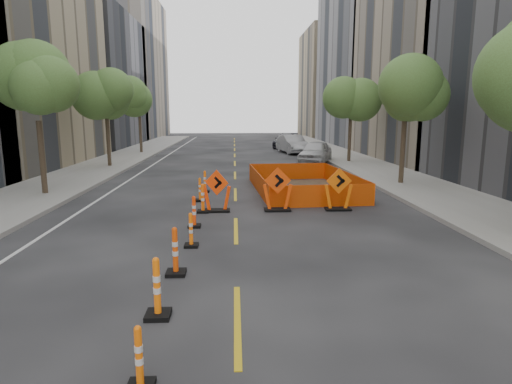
{
  "coord_description": "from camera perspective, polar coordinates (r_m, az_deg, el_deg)",
  "views": [
    {
      "loc": [
        -0.03,
        -9.01,
        3.63
      ],
      "look_at": [
        0.66,
        4.61,
        1.1
      ],
      "focal_mm": 30.0,
      "sensor_mm": 36.0,
      "label": 1
    }
  ],
  "objects": [
    {
      "name": "tree_l_b",
      "position": [
        20.79,
        -27.27,
        11.84
      ],
      "size": [
        2.8,
        2.8,
        5.95
      ],
      "color": "#382B1E",
      "rests_on": "ground"
    },
    {
      "name": "tree_r_b",
      "position": [
        22.66,
        19.39,
        12.2
      ],
      "size": [
        2.8,
        2.8,
        5.95
      ],
      "color": "#382B1E",
      "rests_on": "ground"
    },
    {
      "name": "sidewalk_left",
      "position": [
        23.12,
        -25.7,
        0.62
      ],
      "size": [
        4.0,
        90.0,
        0.15
      ],
      "primitive_type": "cube",
      "color": "gray",
      "rests_on": "ground"
    },
    {
      "name": "tree_r_c",
      "position": [
        32.15,
        12.56,
        11.86
      ],
      "size": [
        2.8,
        2.8,
        5.95
      ],
      "color": "#382B1E",
      "rests_on": "ground"
    },
    {
      "name": "channelizer_5",
      "position": [
        13.86,
        -8.26,
        -2.61
      ],
      "size": [
        0.4,
        0.4,
        1.02
      ],
      "primitive_type": null,
      "color": "#FF400A",
      "rests_on": "ground"
    },
    {
      "name": "safety_fence",
      "position": [
        20.23,
        6.17,
        1.4
      ],
      "size": [
        4.66,
        7.4,
        0.89
      ],
      "primitive_type": null,
      "rotation": [
        0.0,
        0.0,
        0.07
      ],
      "color": "#D9570B",
      "rests_on": "ground"
    },
    {
      "name": "bld_right_d",
      "position": [
        52.46,
        16.82,
        17.06
      ],
      "size": [
        12.0,
        18.0,
        20.0
      ],
      "primitive_type": "cube",
      "color": "gray",
      "rests_on": "ground"
    },
    {
      "name": "chevron_sign_center",
      "position": [
        15.96,
        2.89,
        0.38
      ],
      "size": [
        1.16,
        0.76,
        1.65
      ],
      "primitive_type": null,
      "rotation": [
        0.0,
        0.0,
        0.09
      ],
      "color": "#EB4109",
      "rests_on": "ground"
    },
    {
      "name": "channelizer_4",
      "position": [
        11.87,
        -8.67,
        -5.01
      ],
      "size": [
        0.38,
        0.38,
        0.96
      ],
      "primitive_type": null,
      "color": "#FE650A",
      "rests_on": "ground"
    },
    {
      "name": "channelizer_8",
      "position": [
        19.91,
        -6.83,
        1.4
      ],
      "size": [
        0.4,
        0.4,
        1.01
      ],
      "primitive_type": null,
      "color": "#FF620A",
      "rests_on": "ground"
    },
    {
      "name": "bld_right_c",
      "position": [
        37.12,
        25.3,
        14.75
      ],
      "size": [
        12.0,
        16.0,
        14.0
      ],
      "primitive_type": "cube",
      "color": "gray",
      "rests_on": "ground"
    },
    {
      "name": "ground_plane",
      "position": [
        9.72,
        -2.59,
        -11.44
      ],
      "size": [
        140.0,
        140.0,
        0.0
      ],
      "primitive_type": "plane",
      "color": "black"
    },
    {
      "name": "channelizer_2",
      "position": [
        8.0,
        -13.07,
        -12.31
      ],
      "size": [
        0.45,
        0.45,
        1.13
      ],
      "primitive_type": null,
      "color": "orange",
      "rests_on": "ground"
    },
    {
      "name": "chevron_sign_right",
      "position": [
        16.36,
        10.94,
        0.37
      ],
      "size": [
        1.09,
        0.68,
        1.61
      ],
      "primitive_type": null,
      "rotation": [
        0.0,
        0.0,
        0.03
      ],
      "color": "#E15B09",
      "rests_on": "ground"
    },
    {
      "name": "bld_left_e",
      "position": [
        67.11,
        -18.22,
        15.45
      ],
      "size": [
        12.0,
        20.0,
        20.0
      ],
      "primitive_type": "cube",
      "color": "gray",
      "rests_on": "ground"
    },
    {
      "name": "chevron_sign_left",
      "position": [
        15.91,
        -5.23,
        0.17
      ],
      "size": [
        1.22,
        1.01,
        1.57
      ],
      "primitive_type": null,
      "rotation": [
        0.0,
        0.0,
        -0.43
      ],
      "color": "#FF410A",
      "rests_on": "ground"
    },
    {
      "name": "sidewalk_right",
      "position": [
        23.15,
        20.09,
        1.03
      ],
      "size": [
        4.0,
        90.0,
        0.15
      ],
      "primitive_type": "cube",
      "color": "gray",
      "rests_on": "ground"
    },
    {
      "name": "channelizer_1",
      "position": [
        6.22,
        -15.33,
        -20.56
      ],
      "size": [
        0.36,
        0.36,
        0.92
      ],
      "primitive_type": null,
      "color": "orange",
      "rests_on": "ground"
    },
    {
      "name": "parked_car_near",
      "position": [
        31.61,
        7.95,
        5.31
      ],
      "size": [
        3.53,
        5.18,
        1.64
      ],
      "primitive_type": "imported",
      "rotation": [
        0.0,
        0.0,
        -0.37
      ],
      "color": "silver",
      "rests_on": "ground"
    },
    {
      "name": "channelizer_7",
      "position": [
        17.89,
        -7.48,
        0.33
      ],
      "size": [
        0.39,
        0.39,
        0.99
      ],
      "primitive_type": null,
      "color": "#EE610A",
      "rests_on": "ground"
    },
    {
      "name": "parked_car_far",
      "position": [
        45.27,
        4.01,
        6.84
      ],
      "size": [
        3.5,
        5.53,
        1.49
      ],
      "primitive_type": "imported",
      "rotation": [
        0.0,
        0.0,
        -0.3
      ],
      "color": "black",
      "rests_on": "ground"
    },
    {
      "name": "tree_l_d",
      "position": [
        39.91,
        -15.33,
        11.44
      ],
      "size": [
        2.8,
        2.8,
        5.95
      ],
      "color": "#382B1E",
      "rests_on": "ground"
    },
    {
      "name": "channelizer_3",
      "position": [
        9.9,
        -10.72,
        -7.75
      ],
      "size": [
        0.44,
        0.44,
        1.12
      ],
      "primitive_type": null,
      "color": "#D74209",
      "rests_on": "ground"
    },
    {
      "name": "tree_l_c",
      "position": [
        30.21,
        -19.41,
        11.63
      ],
      "size": [
        2.8,
        2.8,
        5.95
      ],
      "color": "#382B1E",
      "rests_on": "ground"
    },
    {
      "name": "bld_right_e",
      "position": [
        69.86,
        11.55,
        13.9
      ],
      "size": [
        12.0,
        14.0,
        16.0
      ],
      "primitive_type": "cube",
      "color": "tan",
      "rests_on": "ground"
    },
    {
      "name": "parked_car_mid",
      "position": [
        39.22,
        4.87,
        6.38
      ],
      "size": [
        2.59,
        5.24,
        1.65
      ],
      "primitive_type": "imported",
      "rotation": [
        0.0,
        0.0,
        0.17
      ],
      "color": "#96969B",
      "rests_on": "ground"
    },
    {
      "name": "channelizer_6",
      "position": [
        15.85,
        -7.12,
        -0.82
      ],
      "size": [
        0.43,
        0.43,
        1.08
      ],
      "primitive_type": null,
      "color": "#FF5C0A",
      "rests_on": "ground"
    },
    {
      "name": "bld_left_d",
      "position": [
        51.22,
        -22.92,
        13.48
      ],
      "size": [
        12.0,
        16.0,
        14.0
      ],
      "primitive_type": "cube",
      "color": "#4C4C51",
      "rests_on": "ground"
    }
  ]
}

